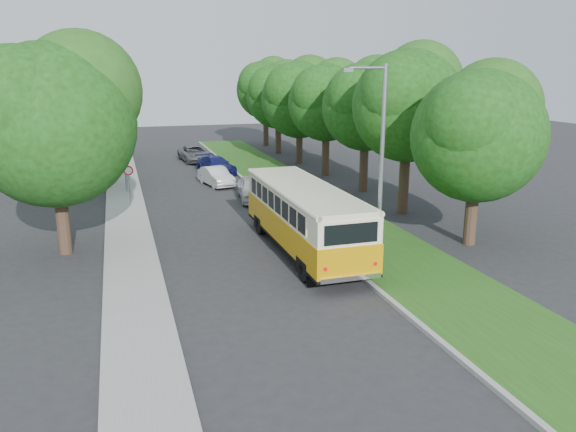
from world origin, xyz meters
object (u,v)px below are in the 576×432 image
object	(u,v)px
car_blue	(216,165)
car_silver	(253,188)
car_white	(216,176)
lamppost_near	(379,165)
car_grey	(195,154)
vintage_bus	(304,219)
lamppost_far	(121,129)

from	to	relation	value
car_blue	car_silver	bearing A→B (deg)	-103.10
car_white	lamppost_near	bearing A→B (deg)	-93.55
car_grey	vintage_bus	bearing A→B (deg)	-93.17
vintage_bus	car_blue	world-z (taller)	vintage_bus
car_white	car_blue	world-z (taller)	car_white
lamppost_far	car_silver	distance (m)	9.30
car_grey	lamppost_near	bearing A→B (deg)	-90.22
car_blue	car_grey	size ratio (longest dim) A/B	0.91
car_white	vintage_bus	bearing A→B (deg)	-97.80
lamppost_near	vintage_bus	size ratio (longest dim) A/B	0.79
lamppost_far	car_grey	distance (m)	13.52
car_silver	lamppost_far	bearing A→B (deg)	156.18
car_silver	car_grey	bearing A→B (deg)	101.54
lamppost_near	car_white	bearing A→B (deg)	98.42
lamppost_far	car_silver	bearing A→B (deg)	-30.56
car_blue	car_grey	world-z (taller)	car_grey
lamppost_far	vintage_bus	bearing A→B (deg)	-64.21
vintage_bus	car_grey	xyz separation A→B (m)	(-1.09, 26.46, -0.84)
car_silver	vintage_bus	bearing A→B (deg)	-84.63
vintage_bus	car_white	world-z (taller)	vintage_bus
lamppost_near	car_blue	size ratio (longest dim) A/B	1.81
vintage_bus	car_blue	distance (m)	20.33
lamppost_near	car_silver	bearing A→B (deg)	95.88
car_silver	car_white	xyz separation A→B (m)	(-1.39, 5.08, -0.09)
vintage_bus	car_grey	size ratio (longest dim) A/B	2.10
vintage_bus	car_silver	size ratio (longest dim) A/B	2.38
lamppost_far	vintage_bus	xyz separation A→B (m)	(7.20, -14.91, -2.60)
vintage_bus	car_grey	distance (m)	26.50
vintage_bus	lamppost_far	bearing A→B (deg)	115.38
lamppost_far	car_blue	size ratio (longest dim) A/B	1.70
lamppost_far	vintage_bus	distance (m)	16.76
vintage_bus	car_silver	xyz separation A→B (m)	(0.25, 10.50, -0.78)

